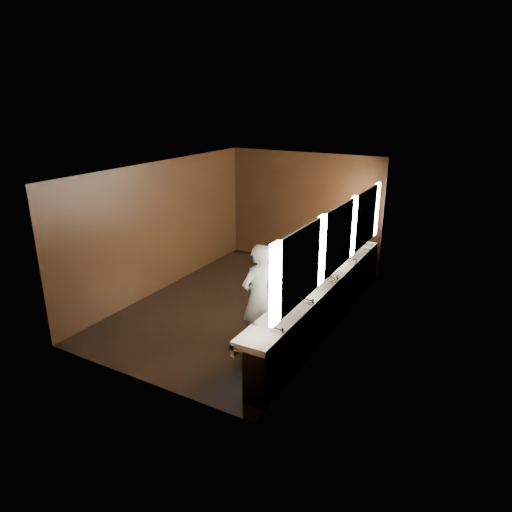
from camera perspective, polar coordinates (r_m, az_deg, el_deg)
The scene contains 10 objects.
floor at distance 9.45m, azimuth -1.79°, elevation -6.14°, with size 6.00×6.00×0.00m, color black.
ceiling at distance 8.62m, azimuth -1.99°, elevation 10.90°, with size 4.00×6.00×0.02m, color #2D2D2B.
wall_back at distance 11.51m, azimuth 5.91°, elevation 5.86°, with size 4.00×0.02×2.80m, color black.
wall_front at distance 6.72m, azimuth -15.29°, elevation -4.75°, with size 4.00×0.02×2.80m, color black.
wall_left at distance 10.08m, azimuth -11.68°, elevation 3.61°, with size 0.02×6.00×2.80m, color black.
wall_right at distance 8.13m, azimuth 10.27°, elevation -0.11°, with size 0.02×6.00×2.80m, color black.
sink_counter at distance 8.53m, azimuth 8.60°, elevation -5.62°, with size 0.55×5.40×1.01m.
mirror_band at distance 8.03m, azimuth 10.28°, elevation 2.27°, with size 0.06×5.03×1.15m.
person at distance 7.62m, azimuth 0.32°, elevation -5.10°, with size 0.66×0.44×1.82m, color #95D0DE.
trash_bin at distance 7.22m, azimuth 1.45°, elevation -12.17°, with size 0.37×0.37×0.58m, color black.
Camera 1 is at (4.44, -7.28, 4.06)m, focal length 32.00 mm.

